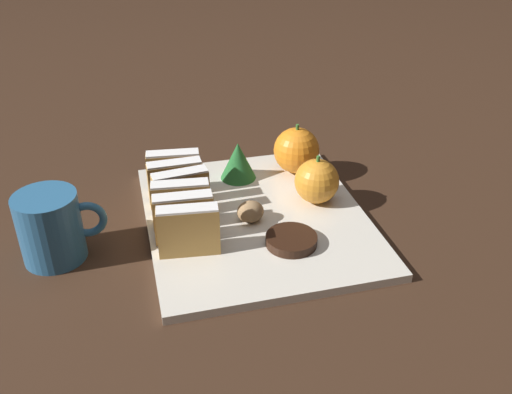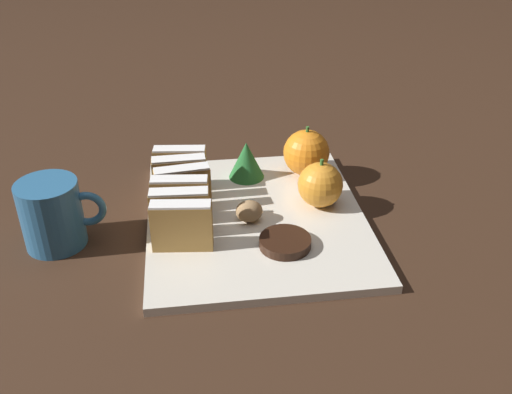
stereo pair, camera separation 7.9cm
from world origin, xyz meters
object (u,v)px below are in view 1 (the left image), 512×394
(orange_near, at_px, (317,181))
(chocolate_cookie, at_px, (291,240))
(walnut, at_px, (250,212))
(coffee_mug, at_px, (52,227))
(orange_far, at_px, (296,150))

(orange_near, distance_m, chocolate_cookie, 0.12)
(orange_near, relative_size, chocolate_cookie, 1.08)
(orange_near, bearing_deg, walnut, -164.40)
(walnut, xyz_separation_m, coffee_mug, (-0.26, -0.00, 0.02))
(walnut, bearing_deg, chocolate_cookie, -59.67)
(orange_far, height_order, walnut, orange_far)
(walnut, relative_size, coffee_mug, 0.34)
(chocolate_cookie, height_order, coffee_mug, coffee_mug)
(orange_far, bearing_deg, chocolate_cookie, -109.33)
(coffee_mug, bearing_deg, chocolate_cookie, -12.06)
(orange_far, xyz_separation_m, chocolate_cookie, (-0.07, -0.19, -0.03))
(orange_far, bearing_deg, coffee_mug, -160.68)
(orange_near, relative_size, orange_far, 0.91)
(walnut, xyz_separation_m, chocolate_cookie, (0.04, -0.07, -0.01))
(walnut, bearing_deg, coffee_mug, -179.40)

